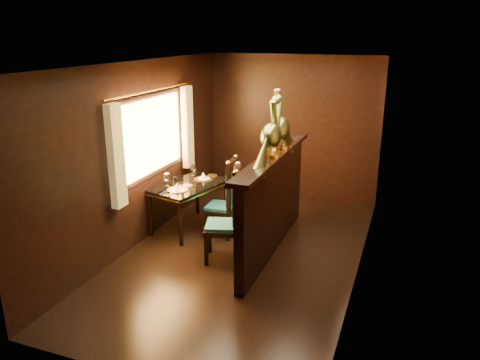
# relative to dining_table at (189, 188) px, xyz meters

# --- Properties ---
(ground) EXTENTS (5.00, 5.00, 0.00)m
(ground) POSITION_rel_dining_table_xyz_m (1.05, -0.56, -0.64)
(ground) COLOR black
(ground) RESTS_ON ground
(room_shell) EXTENTS (3.04, 5.04, 2.52)m
(room_shell) POSITION_rel_dining_table_xyz_m (0.97, -0.55, 0.94)
(room_shell) COLOR black
(room_shell) RESTS_ON ground
(partition) EXTENTS (0.26, 2.70, 1.36)m
(partition) POSITION_rel_dining_table_xyz_m (1.37, -0.26, 0.08)
(partition) COLOR black
(partition) RESTS_ON ground
(dining_table) EXTENTS (1.00, 1.34, 0.91)m
(dining_table) POSITION_rel_dining_table_xyz_m (0.00, 0.00, 0.00)
(dining_table) COLOR black
(dining_table) RESTS_ON ground
(chair_left) EXTENTS (0.58, 0.60, 1.28)m
(chair_left) POSITION_rel_dining_table_xyz_m (0.96, -0.72, 0.03)
(chair_left) COLOR black
(chair_left) RESTS_ON ground
(chair_right) EXTENTS (0.45, 0.48, 1.19)m
(chair_right) POSITION_rel_dining_table_xyz_m (0.64, -0.05, -0.02)
(chair_right) COLOR black
(chair_right) RESTS_ON ground
(peacock_left) EXTENTS (0.26, 0.68, 0.81)m
(peacock_left) POSITION_rel_dining_table_xyz_m (1.38, -0.43, 1.13)
(peacock_left) COLOR #174532
(peacock_left) RESTS_ON partition
(peacock_right) EXTENTS (0.26, 0.69, 0.82)m
(peacock_right) POSITION_rel_dining_table_xyz_m (1.38, 0.02, 1.13)
(peacock_right) COLOR #174532
(peacock_right) RESTS_ON partition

